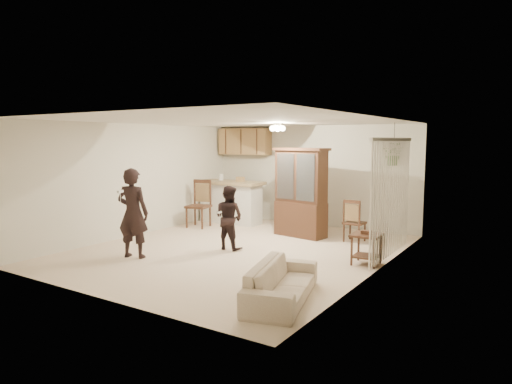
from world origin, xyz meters
The scene contains 23 objects.
floor centered at (0.00, 0.00, 0.00)m, with size 6.50×6.50×0.00m, color beige.
ceiling centered at (0.00, 0.00, 2.50)m, with size 5.50×6.50×0.02m, color silver.
wall_back centered at (0.00, 3.25, 1.25)m, with size 5.50×0.02×2.50m, color beige.
wall_front centered at (0.00, -3.25, 1.25)m, with size 5.50×0.02×2.50m, color beige.
wall_left centered at (-2.75, 0.00, 1.25)m, with size 0.02×6.50×2.50m, color beige.
wall_right centered at (2.75, 0.00, 1.25)m, with size 0.02×6.50×2.50m, color beige.
breakfast_bar centered at (-1.85, 2.35, 0.50)m, with size 1.60×0.55×1.00m, color silver.
bar_top centered at (-1.85, 2.35, 1.05)m, with size 1.75×0.70×0.08m, color tan.
upper_cabinets centered at (-1.90, 3.07, 2.10)m, with size 1.50×0.34×0.70m, color #966841.
vertical_blinds centered at (2.71, 0.90, 1.10)m, with size 0.06×2.30×2.10m, color beige, non-canonical shape.
ceiling_fixture centered at (0.20, 1.20, 2.40)m, with size 0.36×0.36×0.20m, color #F9E6BB, non-canonical shape.
hanging_plant centered at (2.30, 2.40, 1.85)m, with size 0.43×0.37×0.48m, color #345E25.
plant_cord centered at (2.30, 2.40, 2.17)m, with size 0.01×0.01×0.65m, color black.
sofa centered at (2.12, -1.99, 0.37)m, with size 1.87×0.73×0.73m, color beige.
adult centered at (-1.27, -1.48, 0.90)m, with size 0.66×0.43×1.80m, color black.
child centered at (-0.19, -0.02, 0.68)m, with size 0.66×0.51×1.35m, color black.
china_hutch centered at (0.44, 1.83, 0.97)m, with size 1.31×0.67×1.97m.
side_table centered at (2.47, 0.35, 0.28)m, with size 0.51×0.51×0.59m.
chair_bar centered at (-2.17, 1.43, 0.33)m, with size 0.60×0.60×1.16m.
chair_hutch_left centered at (-0.56, 2.92, 0.26)m, with size 0.57×0.57×0.91m.
chair_hutch_right centered at (1.66, 1.95, 0.26)m, with size 0.41×0.41×0.91m.
controller_adult centered at (-1.16, -1.85, 1.26)m, with size 0.04×0.14×0.04m, color white.
controller_child centered at (-0.20, -0.31, 0.77)m, with size 0.03×0.11×0.03m, color white.
Camera 1 is at (5.01, -7.15, 2.13)m, focal length 32.00 mm.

